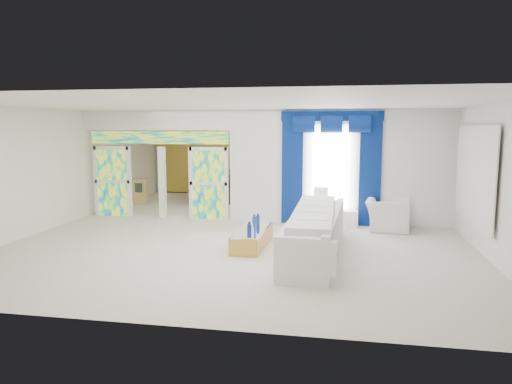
% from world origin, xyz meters
% --- Properties ---
extents(floor, '(12.00, 12.00, 0.00)m').
position_xyz_m(floor, '(0.00, 0.00, 0.00)').
color(floor, '#B7AF9E').
rests_on(floor, ground).
extents(dividing_wall, '(5.70, 0.18, 3.00)m').
position_xyz_m(dividing_wall, '(2.15, 1.00, 1.50)').
color(dividing_wall, white).
rests_on(dividing_wall, ground).
extents(dividing_header, '(4.30, 0.18, 0.55)m').
position_xyz_m(dividing_header, '(-2.85, 1.00, 2.73)').
color(dividing_header, white).
rests_on(dividing_header, dividing_wall).
extents(stained_panel_left, '(0.95, 0.04, 2.00)m').
position_xyz_m(stained_panel_left, '(-4.28, 1.00, 1.00)').
color(stained_panel_left, '#994C3F').
rests_on(stained_panel_left, ground).
extents(stained_panel_right, '(0.95, 0.04, 2.00)m').
position_xyz_m(stained_panel_right, '(-1.42, 1.00, 1.00)').
color(stained_panel_right, '#994C3F').
rests_on(stained_panel_right, ground).
extents(stained_transom, '(4.00, 0.05, 0.35)m').
position_xyz_m(stained_transom, '(-2.85, 1.00, 2.25)').
color(stained_transom, '#994C3F').
rests_on(stained_transom, dividing_header).
extents(window_pane, '(1.00, 0.02, 2.30)m').
position_xyz_m(window_pane, '(1.90, 0.90, 1.45)').
color(window_pane, white).
rests_on(window_pane, dividing_wall).
extents(blue_drape_left, '(0.55, 0.10, 2.80)m').
position_xyz_m(blue_drape_left, '(0.90, 0.87, 1.40)').
color(blue_drape_left, '#030D47').
rests_on(blue_drape_left, ground).
extents(blue_drape_right, '(0.55, 0.10, 2.80)m').
position_xyz_m(blue_drape_right, '(2.90, 0.87, 1.40)').
color(blue_drape_right, '#030D47').
rests_on(blue_drape_right, ground).
extents(blue_pelmet, '(2.60, 0.12, 0.25)m').
position_xyz_m(blue_pelmet, '(1.90, 0.87, 2.82)').
color(blue_pelmet, '#030D47').
rests_on(blue_pelmet, dividing_wall).
extents(wall_mirror, '(0.04, 2.70, 1.90)m').
position_xyz_m(wall_mirror, '(4.94, -1.00, 1.55)').
color(wall_mirror, white).
rests_on(wall_mirror, ground).
extents(gold_curtains, '(9.70, 0.12, 2.90)m').
position_xyz_m(gold_curtains, '(0.00, 5.90, 1.50)').
color(gold_curtains, gold).
rests_on(gold_curtains, ground).
extents(white_sofa, '(1.12, 4.21, 0.79)m').
position_xyz_m(white_sofa, '(1.68, -2.13, 0.40)').
color(white_sofa, silver).
rests_on(white_sofa, ground).
extents(coffee_table, '(0.65, 1.72, 0.38)m').
position_xyz_m(coffee_table, '(0.33, -1.83, 0.19)').
color(coffee_table, '#B38338').
rests_on(coffee_table, ground).
extents(console_table, '(1.29, 0.42, 0.43)m').
position_xyz_m(console_table, '(1.97, 0.65, 0.21)').
color(console_table, white).
rests_on(console_table, ground).
extents(table_lamp, '(0.36, 0.36, 0.58)m').
position_xyz_m(table_lamp, '(1.67, 0.65, 0.72)').
color(table_lamp, white).
rests_on(table_lamp, console_table).
extents(armchair, '(1.21, 1.33, 0.77)m').
position_xyz_m(armchair, '(3.35, 0.50, 0.39)').
color(armchair, silver).
rests_on(armchair, ground).
extents(grand_piano, '(1.92, 2.25, 0.98)m').
position_xyz_m(grand_piano, '(-2.01, 4.33, 0.49)').
color(grand_piano, black).
rests_on(grand_piano, ground).
extents(piano_bench, '(0.86, 0.51, 0.27)m').
position_xyz_m(piano_bench, '(-2.01, 2.73, 0.14)').
color(piano_bench, black).
rests_on(piano_bench, ground).
extents(tv_console, '(0.68, 0.64, 0.83)m').
position_xyz_m(tv_console, '(-4.49, 3.20, 0.42)').
color(tv_console, tan).
rests_on(tv_console, ground).
extents(chandelier, '(0.60, 0.60, 0.60)m').
position_xyz_m(chandelier, '(-2.30, 3.40, 2.65)').
color(chandelier, gold).
rests_on(chandelier, ceiling).
extents(decanters, '(0.19, 1.19, 0.28)m').
position_xyz_m(decanters, '(0.36, -1.88, 0.48)').
color(decanters, white).
rests_on(decanters, coffee_table).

